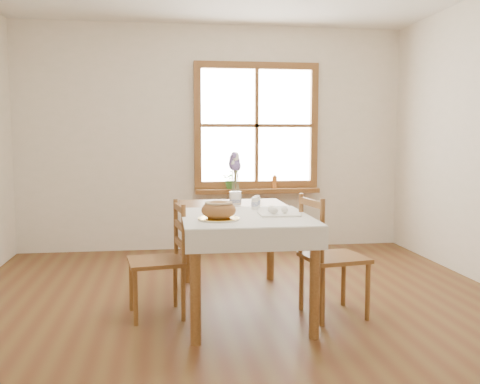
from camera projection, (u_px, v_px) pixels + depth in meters
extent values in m
plane|color=brown|center=(246.00, 318.00, 3.91)|extent=(5.00, 5.00, 0.00)
cube|color=white|center=(214.00, 138.00, 6.24)|extent=(4.50, 0.10, 2.60)
cube|color=white|center=(399.00, 148.00, 1.31)|extent=(4.50, 0.10, 2.60)
cube|color=brown|center=(257.00, 66.00, 6.18)|extent=(1.46, 0.08, 0.08)
cube|color=brown|center=(256.00, 184.00, 6.32)|extent=(1.46, 0.08, 0.08)
cube|color=brown|center=(198.00, 125.00, 6.15)|extent=(0.08, 0.08, 1.30)
cube|color=brown|center=(314.00, 126.00, 6.35)|extent=(0.08, 0.08, 1.30)
cube|color=brown|center=(257.00, 126.00, 6.25)|extent=(0.04, 0.06, 1.30)
cube|color=brown|center=(257.00, 126.00, 6.25)|extent=(1.30, 0.06, 0.04)
cube|color=white|center=(256.00, 126.00, 6.28)|extent=(1.30, 0.01, 1.30)
cube|color=brown|center=(257.00, 191.00, 6.27)|extent=(1.46, 0.20, 0.05)
cube|color=brown|center=(240.00, 214.00, 4.13)|extent=(0.90, 1.60, 0.05)
cylinder|color=brown|center=(195.00, 291.00, 3.39)|extent=(0.07, 0.07, 0.70)
cylinder|color=brown|center=(315.00, 286.00, 3.49)|extent=(0.07, 0.07, 0.70)
cylinder|color=brown|center=(186.00, 244.00, 4.84)|extent=(0.07, 0.07, 0.70)
cylinder|color=brown|center=(270.00, 242.00, 4.95)|extent=(0.07, 0.07, 0.70)
cube|color=white|center=(246.00, 216.00, 3.83)|extent=(0.91, 0.99, 0.01)
cylinder|color=white|center=(219.00, 219.00, 3.63)|extent=(0.29, 0.29, 0.01)
ellipsoid|color=#B0773E|center=(219.00, 208.00, 3.63)|extent=(0.24, 0.24, 0.13)
cube|color=white|center=(279.00, 214.00, 3.87)|extent=(0.29, 0.25, 0.01)
cylinder|color=white|center=(255.00, 203.00, 4.15)|extent=(0.06, 0.06, 0.10)
cylinder|color=white|center=(257.00, 201.00, 4.26)|extent=(0.06, 0.06, 0.10)
cylinder|color=white|center=(235.00, 199.00, 4.45)|extent=(0.12, 0.12, 0.11)
imported|color=#3B7B31|center=(231.00, 182.00, 6.22)|extent=(0.24, 0.26, 0.17)
cylinder|color=#B46221|center=(275.00, 182.00, 6.29)|extent=(0.07, 0.07, 0.16)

